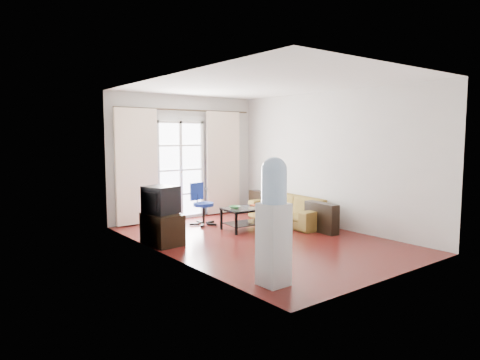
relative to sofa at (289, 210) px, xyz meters
name	(u,v)px	position (x,y,z in m)	size (l,w,h in m)	color
floor	(261,239)	(-1.38, -0.72, -0.28)	(5.20, 5.20, 0.00)	#5B1A15
ceiling	(261,84)	(-1.38, -0.72, 2.42)	(5.20, 5.20, 0.00)	white
wall_back	(185,157)	(-1.38, 1.88, 1.07)	(3.60, 0.02, 2.70)	beige
wall_front	(395,174)	(-1.38, -3.32, 1.07)	(3.60, 0.02, 2.70)	beige
wall_left	(169,168)	(-3.18, -0.72, 1.07)	(0.02, 5.20, 2.70)	beige
wall_right	(330,160)	(0.42, -0.72, 1.07)	(0.02, 5.20, 2.70)	beige
french_door	(181,170)	(-1.53, 1.82, 0.79)	(1.16, 0.06, 2.15)	white
curtain_rod	(187,110)	(-1.38, 1.78, 2.10)	(0.04, 0.04, 3.30)	#4C3F2D
curtain_left	(137,167)	(-2.58, 1.76, 0.92)	(0.90, 0.07, 2.35)	#F5E0C5
curtain_right	(223,163)	(-0.43, 1.76, 0.92)	(0.90, 0.07, 2.35)	#F5E0C5
radiator	(218,200)	(-0.58, 1.78, 0.05)	(0.64, 0.12, 0.64)	#99999C
sofa	(289,210)	(0.00, 0.00, 0.00)	(0.93, 2.00, 0.57)	brown
coffee_table	(251,215)	(-1.00, 0.03, 0.00)	(1.13, 0.71, 0.44)	silver
bowl	(234,207)	(-1.35, 0.10, 0.18)	(0.23, 0.23, 0.05)	#317F2E
book	(254,206)	(-0.88, 0.06, 0.16)	(0.22, 0.25, 0.02)	maroon
remote	(237,207)	(-1.27, 0.13, 0.16)	(0.14, 0.04, 0.02)	black
tv_stand	(162,229)	(-2.91, 0.03, -0.02)	(0.47, 0.71, 0.52)	black
crt_tv	(160,200)	(-2.91, 0.10, 0.47)	(0.59, 0.60, 0.46)	black
task_chair	(203,213)	(-1.52, 0.96, -0.03)	(0.70, 0.70, 0.86)	black
water_cooler	(274,219)	(-2.76, -2.58, 0.54)	(0.35, 0.33, 1.57)	silver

